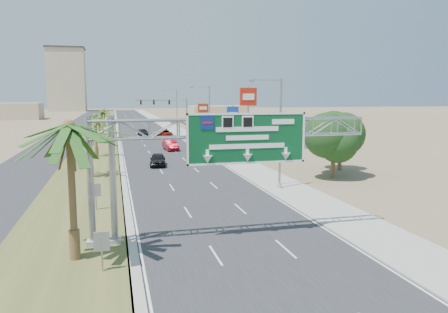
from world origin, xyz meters
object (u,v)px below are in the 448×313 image
car_left_lane (158,160)px  car_far (143,133)px  sign_gantry (220,137)px  car_right_lane (164,133)px  palm_near (69,127)px  pole_sign_blue (233,117)px  store_building (267,129)px  signal_mast (177,114)px  pole_sign_red_near (248,101)px  pole_sign_red_far (203,110)px  car_mid_lane (170,145)px

car_left_lane → car_far: 41.85m
sign_gantry → car_right_lane: (4.15, 65.78, -5.26)m
sign_gantry → palm_near: size_ratio=2.01×
pole_sign_blue → car_right_lane: bearing=116.4°
sign_gantry → pole_sign_blue: sign_gantry is taller
store_building → pole_sign_blue: pole_sign_blue is taller
signal_mast → pole_sign_red_near: size_ratio=1.05×
car_left_lane → pole_sign_red_near: bearing=23.4°
car_right_lane → pole_sign_blue: bearing=-66.3°
car_left_lane → car_right_lane: size_ratio=0.80×
pole_sign_red_far → pole_sign_blue: bearing=-82.6°
store_building → car_far: 26.86m
palm_near → car_mid_lane: size_ratio=1.67×
car_far → palm_near: bearing=-104.3°
car_left_lane → car_far: (1.06, 41.84, -0.10)m
car_mid_lane → pole_sign_blue: size_ratio=0.72×
car_mid_lane → car_far: size_ratio=1.07×
car_left_lane → car_mid_lane: bearing=83.5°
store_building → sign_gantry: bearing=-112.4°
sign_gantry → car_far: sign_gantry is taller
palm_near → car_right_lane: (12.29, 67.70, -6.13)m
signal_mast → car_left_lane: bearing=-101.9°
car_left_lane → pole_sign_red_far: size_ratio=0.64×
sign_gantry → pole_sign_red_far: bearing=79.4°
car_far → store_building: bearing=-39.0°
car_right_lane → pole_sign_red_near: bearing=-80.0°
car_left_lane → car_mid_lane: (3.50, 15.36, 0.04)m
store_building → car_right_lane: store_building is taller
sign_gantry → car_right_lane: 66.12m
car_far → car_mid_lane: bearing=-92.5°
sign_gantry → pole_sign_red_near: 34.15m
pole_sign_red_near → sign_gantry: bearing=-110.1°
pole_sign_red_near → palm_near: bearing=-120.3°
sign_gantry → car_far: 70.19m
signal_mast → pole_sign_red_near: 30.66m
sign_gantry → car_left_lane: 28.65m
signal_mast → car_far: 10.85m
palm_near → car_mid_lane: palm_near is taller
pole_sign_red_near → car_left_lane: bearing=-163.0°
palm_near → signal_mast: size_ratio=0.81×
store_building → car_left_lane: (-24.00, -27.93, -1.22)m
car_left_lane → car_right_lane: bearing=88.7°
car_mid_lane → palm_near: bearing=-108.5°
palm_near → pole_sign_red_far: size_ratio=1.17×
car_right_lane → pole_sign_red_far: size_ratio=0.80×
car_right_lane → car_mid_lane: bearing=-96.7°
palm_near → signal_mast: (14.37, 63.97, -2.08)m
sign_gantry → pole_sign_blue: bearing=73.8°
store_building → car_far: (-22.94, 13.91, -1.32)m
car_right_lane → car_far: (-4.03, 4.21, -0.12)m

